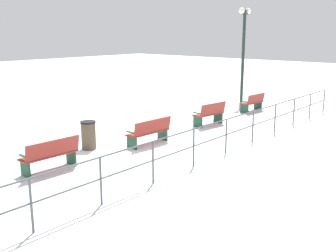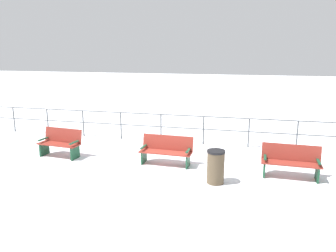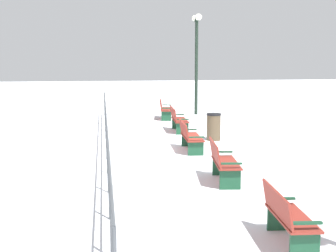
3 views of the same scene
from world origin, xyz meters
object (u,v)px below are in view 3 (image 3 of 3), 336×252
bench_second (222,162)px  lamppost_middle (197,47)px  bench_fifth (165,109)px  bench_nearest (287,216)px  bench_fourth (178,119)px  trash_bin (214,127)px  bench_third (189,136)px

bench_second → lamppost_middle: size_ratio=0.31×
lamppost_middle → bench_second: bearing=-98.4°
bench_fifth → bench_nearest: bearing=-82.5°
lamppost_middle → bench_fourth: bearing=-108.4°
bench_second → bench_fifth: bearing=95.5°
bench_fifth → trash_bin: 5.80m
bench_fifth → lamppost_middle: size_ratio=0.35×
bench_second → trash_bin: bearing=84.9°
bench_third → bench_fourth: bench_fourth is taller
bench_third → bench_fourth: size_ratio=1.03×
bench_second → bench_third: size_ratio=0.90×
bench_nearest → trash_bin: (0.96, 9.04, 0.03)m
bench_nearest → bench_second: size_ratio=0.93×
bench_third → lamppost_middle: lamppost_middle is taller
bench_fifth → trash_bin: bearing=-73.0°
lamppost_middle → trash_bin: size_ratio=5.20×
bench_second → bench_nearest: bearing=-82.6°
bench_nearest → bench_fourth: size_ratio=0.86×
bench_third → lamppost_middle: (1.95, 8.86, 2.82)m
bench_third → bench_fifth: 7.39m
bench_fifth → trash_bin: (0.94, -5.72, 0.01)m
bench_second → lamppost_middle: bearing=87.6°
lamppost_middle → trash_bin: bearing=-96.4°
bench_third → bench_fourth: bearing=88.6°
bench_nearest → bench_second: bearing=95.2°
bench_nearest → bench_third: bearing=95.3°
bench_third → bench_fifth: size_ratio=1.01×
bench_fourth → lamppost_middle: 6.13m
bench_fourth → bench_fifth: bench_fourth is taller
bench_nearest → trash_bin: 9.09m
bench_nearest → bench_fourth: 11.07m
bench_nearest → bench_third: bench_third is taller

